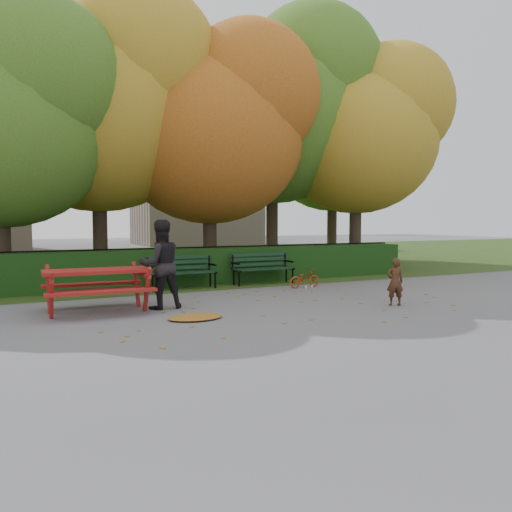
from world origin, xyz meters
name	(u,v)px	position (x,y,z in m)	size (l,w,h in m)	color
ground	(297,306)	(0.00, 0.00, 0.00)	(90.00, 90.00, 0.00)	slate
grass_strip	(137,260)	(0.00, 14.00, 0.01)	(90.00, 90.00, 0.00)	#203913
building_right	(196,167)	(8.00, 28.00, 6.00)	(9.00, 6.00, 12.00)	gray
hedge	(216,266)	(0.00, 4.50, 0.50)	(13.00, 0.90, 1.00)	black
iron_fence	(206,262)	(0.00, 5.30, 0.54)	(14.00, 0.04, 1.02)	black
tree_a	(11,114)	(-5.19, 5.58, 4.52)	(5.88, 5.60, 7.48)	#2F2319
tree_b	(111,101)	(-2.44, 6.75, 5.40)	(6.72, 6.40, 8.79)	#2F2319
tree_c	(222,125)	(0.83, 5.96, 4.82)	(6.30, 6.00, 8.00)	#2F2319
tree_d	(285,106)	(3.88, 7.23, 5.98)	(7.14, 6.80, 9.58)	#2F2319
tree_e	(368,131)	(6.52, 5.77, 5.08)	(6.09, 5.80, 8.16)	#2F2319
tree_g	(342,142)	(8.33, 9.76, 5.37)	(6.30, 6.00, 8.55)	#2F2319
bench_left	(181,269)	(-1.30, 3.70, 0.52)	(1.80, 0.57, 0.88)	black
bench_right	(262,266)	(1.10, 3.70, 0.52)	(1.80, 0.57, 0.88)	black
picnic_table	(97,279)	(-3.85, 1.19, 0.66)	(2.02, 1.65, 0.97)	maroon
leaf_pile	(195,317)	(-2.36, -0.30, 0.04)	(1.02, 0.71, 0.07)	brown
leaf_scatter	(290,304)	(0.00, 0.30, 0.01)	(9.00, 5.70, 0.01)	brown
child	(395,282)	(1.92, -0.82, 0.51)	(0.37, 0.24, 1.01)	#3E2314
adult	(160,264)	(-2.62, 1.04, 0.91)	(0.88, 0.69, 1.82)	black
bicycle	(304,278)	(1.75, 2.47, 0.25)	(0.33, 0.95, 0.50)	#9A2B0E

